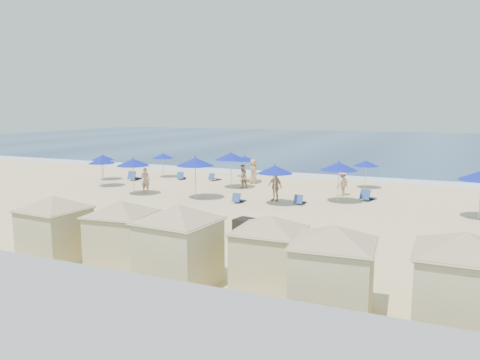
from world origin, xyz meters
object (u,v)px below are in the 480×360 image
object	(u,v)px
cabana_5	(463,272)
umbrella_7	(339,166)
cabana_2	(179,235)
cabana_1	(122,226)
beachgoer_2	(275,186)
umbrella_1	(102,161)
umbrella_2	(163,156)
umbrella_9	(366,163)
umbrella_6	(195,162)
beachgoer_4	(253,171)
beachgoer_3	(342,183)
cabana_4	(333,259)
umbrella_0	(103,158)
cabana_3	(269,244)
umbrella_4	(245,158)
beachgoer_1	(242,176)
trash_bin	(245,228)
umbrella_3	(133,162)
umbrella_5	(231,156)
cabana_0	(54,220)
umbrella_8	(275,170)
beachgoer_0	(145,180)

from	to	relation	value
cabana_5	umbrella_7	distance (m)	16.62
cabana_2	umbrella_7	bearing A→B (deg)	83.16
cabana_1	umbrella_7	world-z (taller)	cabana_1
umbrella_7	beachgoer_2	bearing A→B (deg)	-165.27
umbrella_1	umbrella_2	bearing A→B (deg)	75.59
umbrella_9	cabana_2	bearing A→B (deg)	-96.74
cabana_1	umbrella_6	bearing A→B (deg)	107.55
cabana_2	beachgoer_4	world-z (taller)	cabana_2
cabana_2	umbrella_2	xyz separation A→B (m)	(-13.57, 19.91, 0.10)
umbrella_1	beachgoer_3	size ratio (longest dim) A/B	1.33
cabana_4	umbrella_0	size ratio (longest dim) A/B	2.17
umbrella_0	cabana_3	bearing A→B (deg)	-38.97
umbrella_2	umbrella_4	xyz separation A→B (m)	(7.08, 0.47, 0.05)
cabana_5	beachgoer_1	bearing A→B (deg)	127.35
trash_bin	cabana_5	xyz separation A→B (m)	(8.42, -6.16, 1.28)
umbrella_3	umbrella_0	bearing A→B (deg)	144.84
umbrella_5	cabana_4	bearing A→B (deg)	-57.48
umbrella_4	umbrella_7	bearing A→B (deg)	-31.94
cabana_0	beachgoer_2	size ratio (longest dim) A/B	2.39
umbrella_8	umbrella_9	size ratio (longest dim) A/B	1.18
beachgoer_0	umbrella_5	bearing A→B (deg)	-152.54
umbrella_5	umbrella_3	bearing A→B (deg)	-134.60
umbrella_1	beachgoer_0	distance (m)	4.38
cabana_3	umbrella_2	world-z (taller)	cabana_3
cabana_1	cabana_3	size ratio (longest dim) A/B	1.00
umbrella_8	beachgoer_0	distance (m)	9.51
cabana_1	umbrella_3	xyz separation A→B (m)	(-8.30, 11.86, 0.61)
umbrella_6	umbrella_1	bearing A→B (deg)	170.62
umbrella_0	umbrella_8	bearing A→B (deg)	-13.36
umbrella_4	beachgoer_0	size ratio (longest dim) A/B	1.25
umbrella_0	cabana_0	bearing A→B (deg)	-54.78
beachgoer_4	beachgoer_0	bearing A→B (deg)	143.24
trash_bin	beachgoer_4	bearing A→B (deg)	121.15
beachgoer_1	umbrella_8	bearing A→B (deg)	66.93
umbrella_3	cabana_0	bearing A→B (deg)	-65.51
cabana_0	beachgoer_0	world-z (taller)	cabana_0
umbrella_3	umbrella_2	bearing A→B (deg)	109.09
umbrella_6	beachgoer_3	xyz separation A→B (m)	(8.13, 4.85, -1.53)
umbrella_0	beachgoer_4	distance (m)	11.98
cabana_0	umbrella_9	distance (m)	22.35
umbrella_3	beachgoer_2	world-z (taller)	umbrella_3
umbrella_1	umbrella_6	distance (m)	8.60
cabana_5	umbrella_8	world-z (taller)	cabana_5
cabana_3	umbrella_6	size ratio (longest dim) A/B	1.56
cabana_0	beachgoer_0	distance (m)	14.45
cabana_2	umbrella_0	size ratio (longest dim) A/B	2.25
beachgoer_2	cabana_4	bearing A→B (deg)	-41.16
trash_bin	umbrella_6	distance (m)	9.47
cabana_0	cabana_1	xyz separation A→B (m)	(2.69, 0.43, -0.03)
cabana_1	beachgoer_0	xyz separation A→B (m)	(-8.13, 12.94, -0.70)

